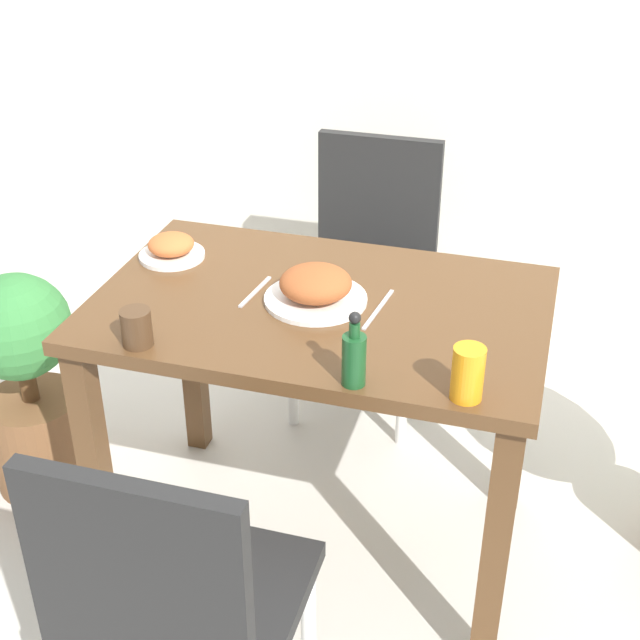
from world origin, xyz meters
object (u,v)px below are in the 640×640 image
object	(u,v)px
side_plate	(171,248)
sauce_bottle	(354,357)
drink_cup	(137,328)
juice_glass	(468,373)
chair_far	(369,263)
food_plate	(316,286)
potted_plant_left	(28,380)
chair_near	(174,606)

from	to	relation	value
side_plate	sauce_bottle	bearing A→B (deg)	-35.70
drink_cup	juice_glass	bearing A→B (deg)	0.06
chair_far	drink_cup	distance (m)	1.12
food_plate	sauce_bottle	size ratio (longest dim) A/B	1.47
food_plate	side_plate	xyz separation A→B (m)	(-0.43, 0.12, -0.01)
food_plate	juice_glass	distance (m)	0.50
drink_cup	potted_plant_left	bearing A→B (deg)	150.96
side_plate	chair_near	bearing A→B (deg)	-66.59
chair_far	food_plate	world-z (taller)	chair_far
chair_far	sauce_bottle	bearing A→B (deg)	-78.47
chair_far	food_plate	bearing A→B (deg)	-86.78
drink_cup	sauce_bottle	size ratio (longest dim) A/B	0.50
chair_far	drink_cup	world-z (taller)	chair_far
potted_plant_left	chair_far	bearing A→B (deg)	42.26
chair_far	side_plate	world-z (taller)	chair_far
side_plate	chair_far	bearing A→B (deg)	58.10
juice_glass	sauce_bottle	world-z (taller)	sauce_bottle
chair_near	drink_cup	bearing A→B (deg)	-59.40
drink_cup	food_plate	bearing A→B (deg)	43.37
chair_near	sauce_bottle	bearing A→B (deg)	-117.72
chair_near	potted_plant_left	world-z (taller)	chair_near
side_plate	juice_glass	size ratio (longest dim) A/B	1.49
chair_near	potted_plant_left	size ratio (longest dim) A/B	1.28
drink_cup	side_plate	bearing A→B (deg)	104.75
juice_glass	potted_plant_left	distance (m)	1.37
juice_glass	chair_far	bearing A→B (deg)	113.09
juice_glass	food_plate	bearing A→B (deg)	143.19
side_plate	potted_plant_left	size ratio (longest dim) A/B	0.25
drink_cup	chair_near	bearing A→B (deg)	-59.40
side_plate	sauce_bottle	size ratio (longest dim) A/B	1.02
potted_plant_left	food_plate	bearing A→B (deg)	0.14
drink_cup	potted_plant_left	size ratio (longest dim) A/B	0.12
side_plate	food_plate	bearing A→B (deg)	-15.27
drink_cup	sauce_bottle	xyz separation A→B (m)	(0.49, -0.01, 0.02)
chair_near	potted_plant_left	xyz separation A→B (m)	(-0.80, 0.75, -0.13)
drink_cup	juice_glass	world-z (taller)	juice_glass
sauce_bottle	potted_plant_left	bearing A→B (deg)	163.07
food_plate	drink_cup	xyz separation A→B (m)	(-0.32, -0.30, 0.00)
food_plate	drink_cup	bearing A→B (deg)	-136.63
food_plate	potted_plant_left	size ratio (longest dim) A/B	0.36
chair_far	sauce_bottle	world-z (taller)	sauce_bottle
juice_glass	sauce_bottle	xyz separation A→B (m)	(-0.23, -0.02, 0.01)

